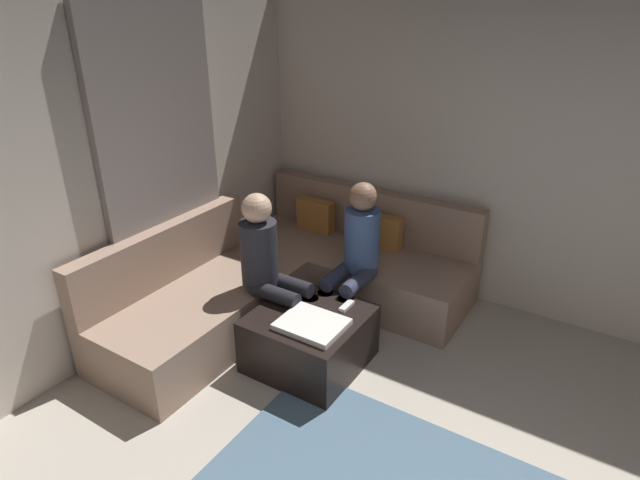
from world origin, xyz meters
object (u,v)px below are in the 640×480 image
Objects in this scene: game_remote at (347,306)px; person_on_couch_side at (270,265)px; ottoman at (310,338)px; person_on_couch_back at (356,252)px; coffee_mug at (298,289)px; sectional_couch at (291,278)px.

person_on_couch_side is at bearing -168.24° from game_remote.
person_on_couch_back is at bearing 87.52° from ottoman.
coffee_mug is 0.08× the size of person_on_couch_back.
ottoman is 0.63× the size of person_on_couch_side.
game_remote is at bearing -24.92° from sectional_couch.
coffee_mug is 0.54m from person_on_couch_back.
person_on_couch_back is (0.59, 0.06, 0.38)m from sectional_couch.
ottoman is at bearing -39.29° from coffee_mug.
game_remote is at bearing 101.76° from person_on_couch_side.
ottoman is 5.07× the size of game_remote.
coffee_mug is at bearing 113.37° from person_on_couch_side.
sectional_couch is 2.12× the size of person_on_couch_side.
sectional_couch is at bearing 131.59° from coffee_mug.
coffee_mug is at bearing 60.67° from person_on_couch_back.
sectional_couch is 17.00× the size of game_remote.
sectional_couch is at bearing 5.35° from person_on_couch_back.
game_remote is (0.74, -0.34, 0.15)m from sectional_couch.
game_remote is 0.12× the size of person_on_couch_side.
sectional_couch is 0.83m from game_remote.
person_on_couch_side reaches higher than ottoman.
coffee_mug is 0.28m from person_on_couch_side.
game_remote is at bearing 50.71° from ottoman.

